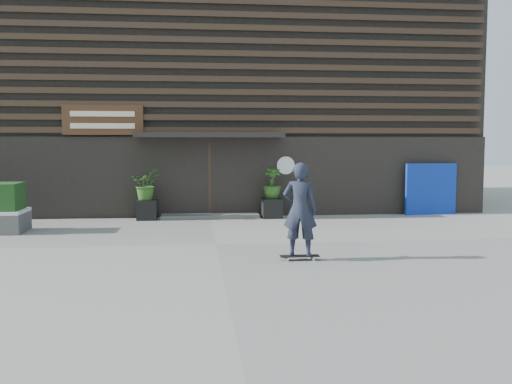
{
  "coord_description": "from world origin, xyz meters",
  "views": [
    {
      "loc": [
        -0.49,
        -13.0,
        2.34
      ],
      "look_at": [
        1.04,
        1.06,
        1.1
      ],
      "focal_mm": 40.22,
      "sensor_mm": 36.0,
      "label": 1
    }
  ],
  "objects": [
    {
      "name": "entrance_step",
      "position": [
        0.0,
        4.6,
        0.06
      ],
      "size": [
        3.0,
        0.8,
        0.12
      ],
      "primitive_type": "cube",
      "color": "#474745",
      "rests_on": "ground"
    },
    {
      "name": "bamboo_left",
      "position": [
        -1.9,
        4.4,
        1.08
      ],
      "size": [
        0.86,
        0.75,
        0.96
      ],
      "primitive_type": "imported",
      "color": "#2D591E",
      "rests_on": "planter_pot_left"
    },
    {
      "name": "blue_tarp",
      "position": [
        7.12,
        4.7,
        0.83
      ],
      "size": [
        1.76,
        0.34,
        1.65
      ],
      "primitive_type": "cube",
      "rotation": [
        0.0,
        0.0,
        0.13
      ],
      "color": "#0C289F",
      "rests_on": "ground"
    },
    {
      "name": "bamboo_right",
      "position": [
        1.9,
        4.4,
        1.08
      ],
      "size": [
        0.54,
        0.54,
        0.96
      ],
      "primitive_type": "imported",
      "color": "#2D591E",
      "rests_on": "planter_pot_right"
    },
    {
      "name": "ground",
      "position": [
        0.0,
        0.0,
        0.0
      ],
      "size": [
        80.0,
        80.0,
        0.0
      ],
      "primitive_type": "plane",
      "color": "gray",
      "rests_on": "ground"
    },
    {
      "name": "building",
      "position": [
        -0.0,
        9.96,
        3.99
      ],
      "size": [
        18.0,
        11.0,
        8.0
      ],
      "color": "black",
      "rests_on": "ground"
    },
    {
      "name": "planter_pot_left",
      "position": [
        -1.9,
        4.4,
        0.3
      ],
      "size": [
        0.6,
        0.6,
        0.6
      ],
      "primitive_type": "cube",
      "color": "black",
      "rests_on": "ground"
    },
    {
      "name": "skateboarder",
      "position": [
        1.58,
        -1.96,
        1.01
      ],
      "size": [
        0.78,
        0.61,
        1.94
      ],
      "color": "black",
      "rests_on": "ground"
    },
    {
      "name": "planter_pot_right",
      "position": [
        1.9,
        4.4,
        0.3
      ],
      "size": [
        0.6,
        0.6,
        0.6
      ],
      "primitive_type": "cube",
      "color": "black",
      "rests_on": "ground"
    }
  ]
}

